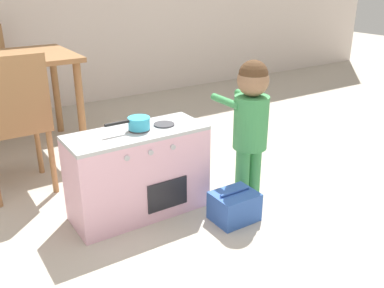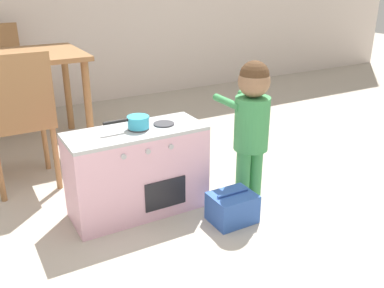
{
  "view_description": "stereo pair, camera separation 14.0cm",
  "coord_description": "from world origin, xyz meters",
  "px_view_note": "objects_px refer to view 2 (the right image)",
  "views": [
    {
      "loc": [
        -0.83,
        -1.12,
        1.32
      ],
      "look_at": [
        0.43,
        0.83,
        0.38
      ],
      "focal_mm": 40.0,
      "sensor_mm": 36.0,
      "label": 1
    },
    {
      "loc": [
        -0.71,
        -1.19,
        1.32
      ],
      "look_at": [
        0.43,
        0.83,
        0.38
      ],
      "focal_mm": 40.0,
      "sensor_mm": 36.0,
      "label": 2
    }
  ],
  "objects_px": {
    "play_kitchen": "(138,171)",
    "toy_pot": "(137,121)",
    "child_figure": "(252,116)",
    "dining_chair_far": "(2,72)",
    "dining_chair_near": "(19,118)",
    "dining_table": "(22,70)",
    "toy_basket": "(232,207)"
  },
  "relations": [
    {
      "from": "toy_basket",
      "to": "dining_table",
      "type": "distance_m",
      "value": 1.93
    },
    {
      "from": "toy_pot",
      "to": "dining_table",
      "type": "xyz_separation_m",
      "value": [
        -0.38,
        1.32,
        0.08
      ]
    },
    {
      "from": "play_kitchen",
      "to": "child_figure",
      "type": "height_order",
      "value": "child_figure"
    },
    {
      "from": "dining_table",
      "to": "play_kitchen",
      "type": "bearing_deg",
      "value": -74.48
    },
    {
      "from": "play_kitchen",
      "to": "dining_chair_near",
      "type": "height_order",
      "value": "dining_chair_near"
    },
    {
      "from": "dining_chair_near",
      "to": "play_kitchen",
      "type": "bearing_deg",
      "value": -50.08
    },
    {
      "from": "play_kitchen",
      "to": "toy_pot",
      "type": "relative_size",
      "value": 2.96
    },
    {
      "from": "dining_table",
      "to": "dining_chair_near",
      "type": "xyz_separation_m",
      "value": [
        -0.15,
        -0.7,
        -0.15
      ]
    },
    {
      "from": "child_figure",
      "to": "dining_chair_near",
      "type": "bearing_deg",
      "value": 145.04
    },
    {
      "from": "play_kitchen",
      "to": "child_figure",
      "type": "xyz_separation_m",
      "value": [
        0.65,
        -0.2,
        0.29
      ]
    },
    {
      "from": "child_figure",
      "to": "dining_table",
      "type": "height_order",
      "value": "child_figure"
    },
    {
      "from": "play_kitchen",
      "to": "toy_basket",
      "type": "height_order",
      "value": "play_kitchen"
    },
    {
      "from": "dining_table",
      "to": "toy_basket",
      "type": "bearing_deg",
      "value": -65.18
    },
    {
      "from": "child_figure",
      "to": "dining_table",
      "type": "distance_m",
      "value": 1.82
    },
    {
      "from": "dining_chair_near",
      "to": "child_figure",
      "type": "bearing_deg",
      "value": -34.96
    },
    {
      "from": "child_figure",
      "to": "dining_table",
      "type": "relative_size",
      "value": 0.96
    },
    {
      "from": "child_figure",
      "to": "dining_chair_near",
      "type": "xyz_separation_m",
      "value": [
        -1.16,
        0.81,
        -0.06
      ]
    },
    {
      "from": "toy_basket",
      "to": "dining_chair_far",
      "type": "bearing_deg",
      "value": 109.53
    },
    {
      "from": "play_kitchen",
      "to": "dining_table",
      "type": "height_order",
      "value": "dining_table"
    },
    {
      "from": "play_kitchen",
      "to": "dining_table",
      "type": "xyz_separation_m",
      "value": [
        -0.37,
        1.32,
        0.38
      ]
    },
    {
      "from": "dining_table",
      "to": "dining_chair_near",
      "type": "height_order",
      "value": "dining_chair_near"
    },
    {
      "from": "toy_basket",
      "to": "dining_chair_far",
      "type": "xyz_separation_m",
      "value": [
        -0.85,
        2.41,
        0.4
      ]
    },
    {
      "from": "play_kitchen",
      "to": "dining_chair_near",
      "type": "relative_size",
      "value": 0.87
    },
    {
      "from": "play_kitchen",
      "to": "toy_basket",
      "type": "relative_size",
      "value": 3.16
    },
    {
      "from": "dining_chair_far",
      "to": "dining_chair_near",
      "type": "bearing_deg",
      "value": 87.01
    },
    {
      "from": "play_kitchen",
      "to": "toy_pot",
      "type": "xyz_separation_m",
      "value": [
        0.01,
        0.0,
        0.3
      ]
    },
    {
      "from": "dining_chair_near",
      "to": "dining_chair_far",
      "type": "bearing_deg",
      "value": 87.01
    },
    {
      "from": "toy_pot",
      "to": "dining_chair_near",
      "type": "distance_m",
      "value": 0.82
    },
    {
      "from": "toy_pot",
      "to": "child_figure",
      "type": "height_order",
      "value": "child_figure"
    },
    {
      "from": "child_figure",
      "to": "dining_chair_far",
      "type": "relative_size",
      "value": 0.97
    },
    {
      "from": "play_kitchen",
      "to": "dining_table",
      "type": "relative_size",
      "value": 0.86
    },
    {
      "from": "dining_chair_far",
      "to": "child_figure",
      "type": "bearing_deg",
      "value": 115.93
    }
  ]
}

